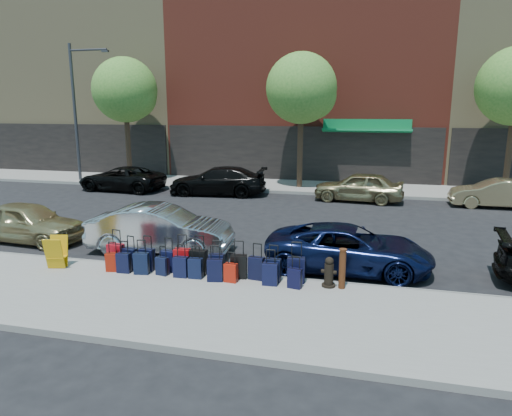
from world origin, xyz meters
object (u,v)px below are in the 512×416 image
(streetlight, at_px, (77,105))
(car_far_3, at_px, (496,193))
(car_near_0, at_px, (27,222))
(suitcase_front_5, at_px, (199,262))
(tree_left, at_px, (127,92))
(bollard, at_px, (342,268))
(fire_hydrant, at_px, (329,273))
(car_far_1, at_px, (218,181))
(car_near_2, at_px, (349,248))
(car_far_2, at_px, (359,187))
(car_near_1, at_px, (160,229))
(tree_center, at_px, (304,90))
(car_far_0, at_px, (122,178))
(display_rack, at_px, (57,253))

(streetlight, relative_size, car_far_3, 2.01)
(car_near_0, bearing_deg, suitcase_front_5, -101.06)
(tree_left, relative_size, bollard, 7.18)
(fire_hydrant, bearing_deg, bollard, -1.14)
(streetlight, bearing_deg, car_far_3, -4.70)
(car_far_1, bearing_deg, car_near_2, 30.35)
(car_far_2, bearing_deg, tree_left, -95.91)
(tree_left, bearing_deg, car_near_1, -57.81)
(car_near_1, bearing_deg, suitcase_front_5, -138.51)
(streetlight, bearing_deg, car_near_2, -35.69)
(tree_center, height_order, car_near_0, tree_center)
(tree_center, height_order, car_near_2, tree_center)
(car_far_1, bearing_deg, car_near_1, 2.39)
(car_near_0, bearing_deg, car_far_0, 15.95)
(fire_hydrant, distance_m, car_near_2, 1.78)
(car_near_1, bearing_deg, car_far_1, 3.06)
(suitcase_front_5, bearing_deg, fire_hydrant, 1.66)
(tree_left, distance_m, car_far_2, 14.68)
(bollard, distance_m, car_far_1, 13.75)
(tree_left, height_order, car_far_3, tree_left)
(streetlight, distance_m, display_rack, 17.05)
(car_far_0, height_order, car_far_3, car_far_0)
(car_far_3, bearing_deg, car_far_0, -89.47)
(streetlight, bearing_deg, car_near_0, -63.61)
(car_near_0, relative_size, car_far_0, 0.85)
(tree_center, xyz_separation_m, bollard, (3.06, -14.38, -4.74))
(tree_left, height_order, car_far_0, tree_left)
(car_far_0, bearing_deg, streetlight, -113.80)
(display_rack, relative_size, car_far_2, 0.21)
(car_near_1, xyz_separation_m, car_far_0, (-6.93, 9.67, -0.08))
(car_near_2, height_order, car_far_3, car_far_3)
(streetlight, bearing_deg, bollard, -39.65)
(car_near_0, distance_m, car_far_3, 19.60)
(display_rack, height_order, car_near_1, car_near_1)
(tree_center, bearing_deg, car_near_1, -102.49)
(car_far_0, bearing_deg, tree_left, -158.86)
(streetlight, distance_m, car_far_3, 23.19)
(car_far_1, bearing_deg, display_rack, -8.48)
(bollard, bearing_deg, streetlight, 140.35)
(car_near_2, distance_m, car_far_2, 9.97)
(tree_center, height_order, streetlight, streetlight)
(tree_left, relative_size, display_rack, 8.28)
(tree_center, height_order, suitcase_front_5, tree_center)
(car_near_0, bearing_deg, car_far_2, -43.80)
(car_far_3, bearing_deg, suitcase_front_5, -40.45)
(tree_center, bearing_deg, car_far_3, -15.42)
(car_near_1, bearing_deg, car_far_3, -55.86)
(suitcase_front_5, xyz_separation_m, display_rack, (-3.99, -0.51, 0.10))
(bollard, distance_m, car_far_3, 13.36)
(tree_left, distance_m, suitcase_front_5, 17.98)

